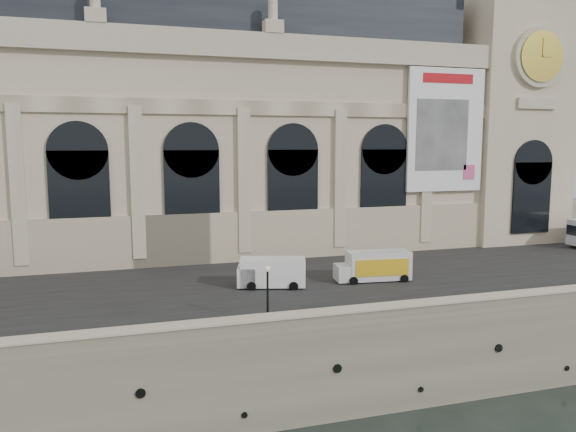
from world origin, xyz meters
The scene contains 9 objects.
ground centered at (0.00, 0.00, 0.00)m, with size 260.00×260.00×0.00m, color black.
quay centered at (0.00, 35.00, 3.00)m, with size 160.00×70.00×6.00m, color gray.
street centered at (0.00, 14.00, 6.03)m, with size 160.00×24.00×0.06m, color #2D2D2D.
parapet centered at (0.00, 0.60, 6.62)m, with size 160.00×1.40×1.21m.
museum centered at (-5.98, 30.86, 19.72)m, with size 69.00×18.70×29.10m.
clock_pavilion centered at (34.00, 27.93, 23.42)m, with size 13.00×14.72×36.70m.
van_c centered at (0.66, 11.56, 7.24)m, with size 5.79×3.48×2.42m.
box_truck centered at (9.81, 11.02, 7.29)m, with size 6.56×2.86×2.57m.
lamp_right centered at (-1.77, 2.77, 7.91)m, with size 0.39×0.39×3.84m.
Camera 1 is at (-10.90, -31.33, 17.69)m, focal length 35.00 mm.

